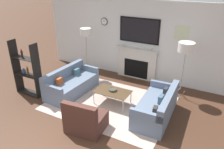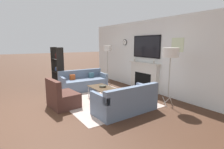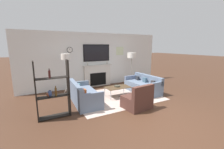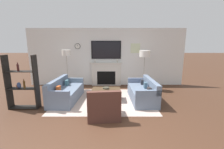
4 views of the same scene
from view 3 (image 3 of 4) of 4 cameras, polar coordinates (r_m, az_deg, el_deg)
name	(u,v)px [view 3 (image 3 of 4)]	position (r m, az deg, el deg)	size (l,w,h in m)	color
ground_plane	(157,121)	(4.56, 16.71, -16.56)	(60.00, 60.00, 0.00)	#442A1C
fireplace_wall	(97,62)	(7.75, -5.88, 4.77)	(7.41, 0.28, 2.70)	silver
area_rug	(117,97)	(6.20, 1.75, -8.49)	(3.38, 2.52, 0.01)	#BAA297
couch_left	(84,96)	(5.59, -10.73, -7.88)	(0.89, 1.83, 0.77)	slate
couch_right	(143,86)	(6.89, 11.77, -4.29)	(0.84, 1.74, 0.76)	slate
armchair	(138,100)	(5.13, 9.71, -9.68)	(0.92, 0.80, 0.84)	#4A2B24
coffee_table	(118,88)	(6.14, 2.19, -5.00)	(1.00, 0.61, 0.41)	#4C3823
decorative_bowl	(117,86)	(6.15, 1.97, -4.41)	(0.23, 0.23, 0.06)	#433E30
floor_lamp_left	(66,57)	(6.54, -17.24, 6.23)	(0.37, 0.37, 1.74)	#9E998E
floor_lamp_right	(132,56)	(7.91, 7.52, 7.13)	(0.45, 0.45, 1.72)	#9E998E
shelf_unit	(53,92)	(4.60, -21.72, -6.08)	(0.91, 0.28, 1.67)	black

